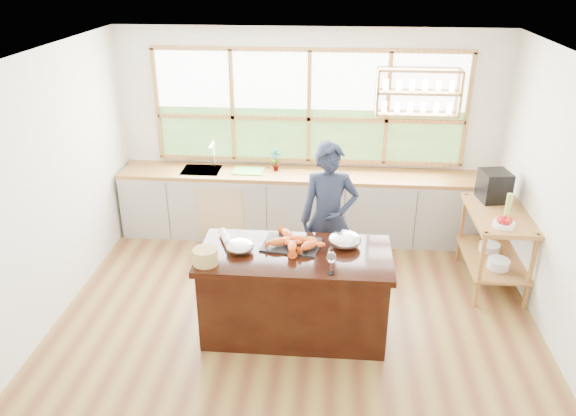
# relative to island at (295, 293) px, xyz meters

# --- Properties ---
(ground_plane) EXTENTS (5.00, 5.00, 0.00)m
(ground_plane) POSITION_rel_island_xyz_m (0.00, 0.20, -0.45)
(ground_plane) COLOR olive
(room_shell) EXTENTS (5.02, 4.52, 2.71)m
(room_shell) POSITION_rel_island_xyz_m (0.02, 0.71, 1.30)
(room_shell) COLOR white
(room_shell) RESTS_ON ground_plane
(back_counter) EXTENTS (4.90, 0.63, 0.90)m
(back_counter) POSITION_rel_island_xyz_m (-0.02, 2.14, 0.00)
(back_counter) COLOR #AAA7A1
(back_counter) RESTS_ON ground_plane
(right_shelf_unit) EXTENTS (0.62, 1.10, 0.90)m
(right_shelf_unit) POSITION_rel_island_xyz_m (2.19, 1.09, 0.15)
(right_shelf_unit) COLOR #A66737
(right_shelf_unit) RESTS_ON ground_plane
(island) EXTENTS (1.85, 0.90, 0.90)m
(island) POSITION_rel_island_xyz_m (0.00, 0.00, 0.00)
(island) COLOR black
(island) RESTS_ON ground_plane
(cook) EXTENTS (0.66, 0.46, 1.74)m
(cook) POSITION_rel_island_xyz_m (0.31, 0.85, 0.41)
(cook) COLOR #1B2237
(cook) RESTS_ON ground_plane
(potted_plant) EXTENTS (0.16, 0.11, 0.29)m
(potted_plant) POSITION_rel_island_xyz_m (-0.42, 2.20, 0.59)
(potted_plant) COLOR slate
(potted_plant) RESTS_ON back_counter
(cutting_board) EXTENTS (0.41, 0.31, 0.01)m
(cutting_board) POSITION_rel_island_xyz_m (-0.77, 2.14, 0.45)
(cutting_board) COLOR #54B23F
(cutting_board) RESTS_ON back_counter
(espresso_machine) EXTENTS (0.36, 0.38, 0.35)m
(espresso_machine) POSITION_rel_island_xyz_m (2.19, 1.46, 0.62)
(espresso_machine) COLOR black
(espresso_machine) RESTS_ON right_shelf_unit
(wine_bottle) EXTENTS (0.08, 0.08, 0.27)m
(wine_bottle) POSITION_rel_island_xyz_m (2.24, 1.01, 0.58)
(wine_bottle) COLOR #9ABE54
(wine_bottle) RESTS_ON right_shelf_unit
(fruit_bowl) EXTENTS (0.23, 0.23, 0.11)m
(fruit_bowl) POSITION_rel_island_xyz_m (2.14, 0.75, 0.49)
(fruit_bowl) COLOR white
(fruit_bowl) RESTS_ON right_shelf_unit
(slate_board) EXTENTS (0.60, 0.48, 0.02)m
(slate_board) POSITION_rel_island_xyz_m (-0.05, 0.15, 0.45)
(slate_board) COLOR black
(slate_board) RESTS_ON island
(lobster_pile) EXTENTS (0.52, 0.48, 0.08)m
(lobster_pile) POSITION_rel_island_xyz_m (-0.02, 0.12, 0.50)
(lobster_pile) COLOR orange
(lobster_pile) RESTS_ON slate_board
(mixing_bowl_left) EXTENTS (0.27, 0.27, 0.13)m
(mixing_bowl_left) POSITION_rel_island_xyz_m (-0.53, -0.02, 0.50)
(mixing_bowl_left) COLOR silver
(mixing_bowl_left) RESTS_ON island
(mixing_bowl_right) EXTENTS (0.32, 0.32, 0.15)m
(mixing_bowl_right) POSITION_rel_island_xyz_m (0.48, 0.18, 0.51)
(mixing_bowl_right) COLOR silver
(mixing_bowl_right) RESTS_ON island
(wine_glass) EXTENTS (0.08, 0.08, 0.22)m
(wine_glass) POSITION_rel_island_xyz_m (0.35, -0.35, 0.61)
(wine_glass) COLOR silver
(wine_glass) RESTS_ON island
(wicker_basket) EXTENTS (0.23, 0.23, 0.15)m
(wicker_basket) POSITION_rel_island_xyz_m (-0.81, -0.27, 0.52)
(wicker_basket) COLOR tan
(wicker_basket) RESTS_ON island
(parchment_roll) EXTENTS (0.19, 0.31, 0.08)m
(parchment_roll) POSITION_rel_island_xyz_m (-0.70, 0.18, 0.49)
(parchment_roll) COLOR silver
(parchment_roll) RESTS_ON island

